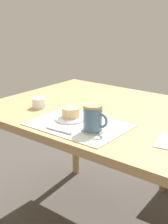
{
  "coord_description": "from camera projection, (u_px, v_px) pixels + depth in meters",
  "views": [
    {
      "loc": [
        0.72,
        -1.24,
        1.18
      ],
      "look_at": [
        -0.08,
        -0.22,
        0.76
      ],
      "focal_mm": 50.0,
      "sensor_mm": 36.0,
      "label": 1
    }
  ],
  "objects": [
    {
      "name": "dining_table",
      "position": [
        125.0,
        126.0,
        1.52
      ],
      "size": [
        1.37,
        0.88,
        0.71
      ],
      "color": "tan",
      "rests_on": "ground_plane"
    },
    {
      "name": "placemat",
      "position": [
        78.0,
        125.0,
        1.34
      ],
      "size": [
        0.41,
        0.29,
        0.0
      ],
      "primitive_type": "cube",
      "color": "silver",
      "rests_on": "dining_table"
    },
    {
      "name": "pastry_plate",
      "position": [
        71.0,
        118.0,
        1.4
      ],
      "size": [
        0.14,
        0.14,
        0.01
      ],
      "primitive_type": "cylinder",
      "color": "white",
      "rests_on": "placemat"
    },
    {
      "name": "pastry",
      "position": [
        71.0,
        112.0,
        1.39
      ],
      "size": [
        0.08,
        0.08,
        0.04
      ],
      "primitive_type": "cylinder",
      "color": "#E5BC7F",
      "rests_on": "pastry_plate"
    },
    {
      "name": "coffee_coaster",
      "position": [
        93.0,
        131.0,
        1.27
      ],
      "size": [
        0.09,
        0.09,
        0.0
      ],
      "primitive_type": "cylinder",
      "color": "#99999E",
      "rests_on": "placemat"
    },
    {
      "name": "coffee_mug",
      "position": [
        93.0,
        118.0,
        1.25
      ],
      "size": [
        0.11,
        0.08,
        0.11
      ],
      "color": "slate",
      "rests_on": "coffee_coaster"
    },
    {
      "name": "teaspoon",
      "position": [
        59.0,
        131.0,
        1.26
      ],
      "size": [
        0.13,
        0.02,
        0.01
      ],
      "primitive_type": "cylinder",
      "rotation": [
        0.0,
        1.57,
        0.07
      ],
      "color": "silver",
      "rests_on": "placemat"
    },
    {
      "name": "sugar_bowl",
      "position": [
        39.0,
        103.0,
        1.58
      ],
      "size": [
        0.07,
        0.07,
        0.05
      ],
      "primitive_type": "cylinder",
      "color": "white",
      "rests_on": "dining_table"
    }
  ]
}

